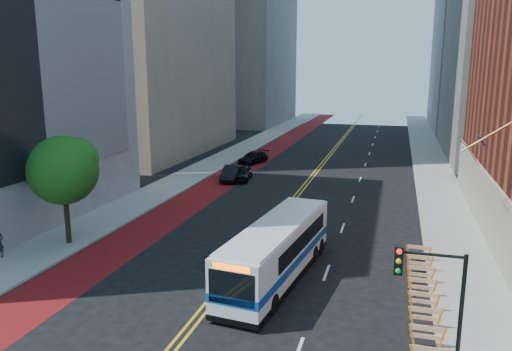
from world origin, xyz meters
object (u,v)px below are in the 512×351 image
Objects in this scene: car_a at (242,173)px; car_b at (232,173)px; transit_bus at (278,250)px; traffic_signal at (433,294)px; car_c at (253,158)px; street_tree at (64,168)px.

car_a is 0.94× the size of car_b.
transit_bus is at bearing -72.45° from car_b.
transit_bus is at bearing 130.89° from traffic_signal.
traffic_signal is at bearing -42.59° from transit_bus.
traffic_signal is at bearing -69.08° from car_a.
car_a is (-8.84, 21.94, -0.89)m from transit_bus.
car_c is (-0.50, 9.34, -0.06)m from car_b.
transit_bus is 23.59m from car_b.
street_tree reaches higher than car_b.
car_c is at bearing 113.88° from traffic_signal.
street_tree reaches higher than transit_bus.
transit_bus is 2.47× the size of car_c.
transit_bus is (13.67, -1.48, -3.31)m from street_tree.
car_b is at bearing -159.12° from car_a.
traffic_signal reaches higher than car_c.
car_a is at bearing 117.81° from traffic_signal.
street_tree is 14.14m from transit_bus.
car_c is (-1.39, 8.87, -0.04)m from car_a.
traffic_signal is 1.15× the size of car_b.
traffic_signal is 0.45× the size of transit_bus.
car_b is (-16.71, 29.55, -3.00)m from traffic_signal.
street_tree is 1.46× the size of car_c.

